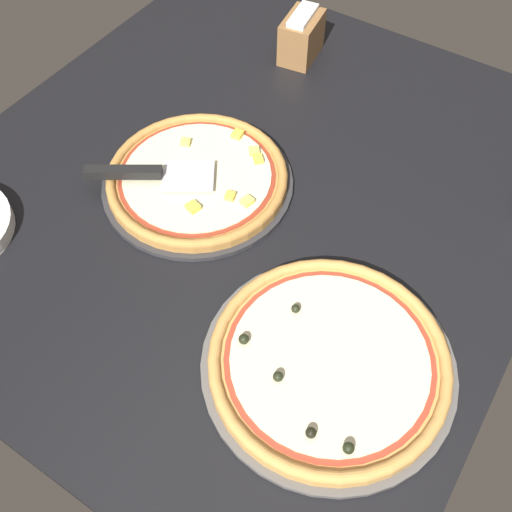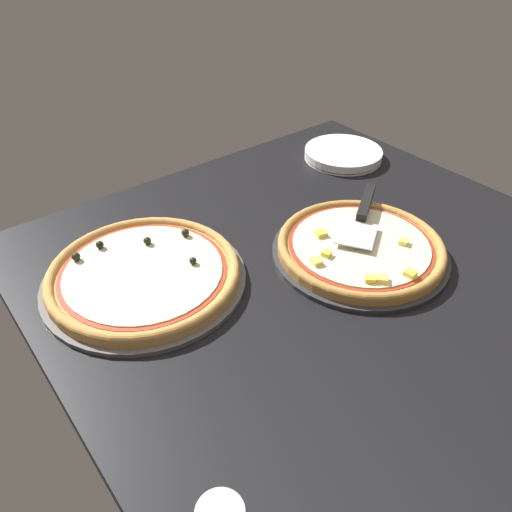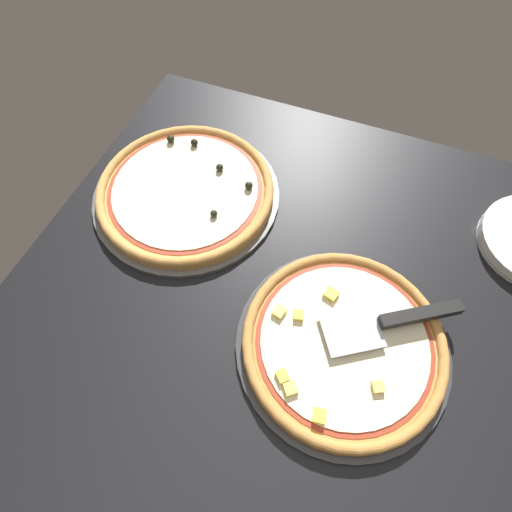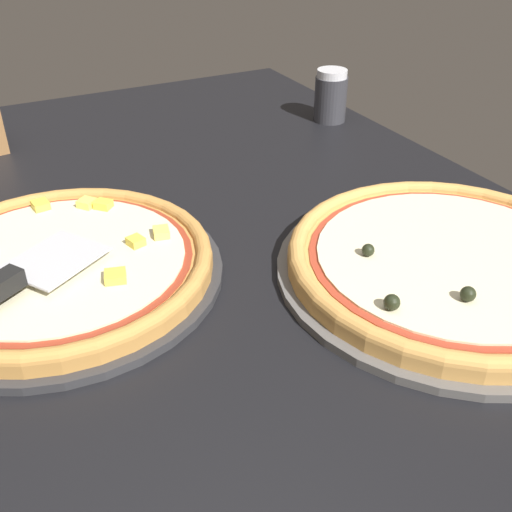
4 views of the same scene
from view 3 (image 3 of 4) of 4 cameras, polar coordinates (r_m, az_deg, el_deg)
ground_plane at (r=74.49cm, az=4.64°, el=-14.87°), size 126.08×114.20×3.60cm
pizza_pan_front at (r=74.31cm, az=12.18°, el=-12.40°), size 37.89×37.89×1.00cm
pizza_front at (r=72.65cm, az=12.41°, el=-11.97°), size 35.62×35.62×2.97cm
pizza_pan_back at (r=90.35cm, az=-9.87°, el=8.55°), size 40.85×40.85×1.00cm
pizza_back at (r=88.99cm, az=-10.03°, el=9.29°), size 38.40×38.40×3.74cm
serving_spatula at (r=74.51cm, az=20.54°, el=-8.27°), size 17.77×23.54×2.00cm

